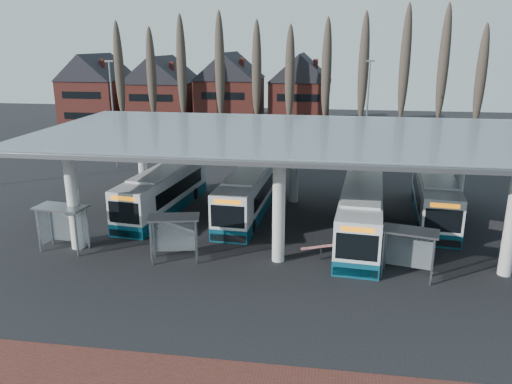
# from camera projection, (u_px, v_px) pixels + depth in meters

# --- Properties ---
(ground) EXTENTS (140.00, 140.00, 0.00)m
(ground) POSITION_uv_depth(u_px,v_px,m) (273.00, 280.00, 25.68)
(ground) COLOR black
(ground) RESTS_ON ground
(station_canopy) EXTENTS (32.00, 16.00, 6.34)m
(station_canopy) POSITION_uv_depth(u_px,v_px,m) (288.00, 142.00, 31.62)
(station_canopy) COLOR silver
(station_canopy) RESTS_ON ground
(poplar_row) EXTENTS (45.10, 1.10, 14.50)m
(poplar_row) POSITION_uv_depth(u_px,v_px,m) (309.00, 71.00, 54.41)
(poplar_row) COLOR #473D33
(poplar_row) RESTS_ON ground
(townhouse_row) EXTENTS (36.80, 10.30, 12.25)m
(townhouse_row) POSITION_uv_depth(u_px,v_px,m) (196.00, 87.00, 67.89)
(townhouse_row) COLOR maroon
(townhouse_row) RESTS_ON ground
(lamp_post_a) EXTENTS (0.80, 0.16, 10.17)m
(lamp_post_a) POSITION_uv_depth(u_px,v_px,m) (113.00, 113.00, 47.55)
(lamp_post_a) COLOR slate
(lamp_post_a) RESTS_ON ground
(lamp_post_b) EXTENTS (0.80, 0.16, 10.17)m
(lamp_post_b) POSITION_uv_depth(u_px,v_px,m) (367.00, 112.00, 47.91)
(lamp_post_b) COLOR slate
(lamp_post_b) RESTS_ON ground
(bus_0) EXTENTS (3.63, 11.29, 3.08)m
(bus_0) POSITION_uv_depth(u_px,v_px,m) (163.00, 192.00, 35.91)
(bus_0) COLOR silver
(bus_0) RESTS_ON ground
(bus_1) EXTENTS (3.00, 11.31, 3.11)m
(bus_1) POSITION_uv_depth(u_px,v_px,m) (248.00, 194.00, 35.29)
(bus_1) COLOR silver
(bus_1) RESTS_ON ground
(bus_2) EXTENTS (3.43, 11.62, 3.18)m
(bus_2) POSITION_uv_depth(u_px,v_px,m) (361.00, 215.00, 30.81)
(bus_2) COLOR silver
(bus_2) RESTS_ON ground
(bus_3) EXTENTS (3.45, 11.35, 3.11)m
(bus_3) POSITION_uv_depth(u_px,v_px,m) (434.00, 197.00, 34.56)
(bus_3) COLOR silver
(bus_3) RESTS_ON ground
(shelter_0) EXTENTS (3.06, 1.78, 2.71)m
(shelter_0) POSITION_uv_depth(u_px,v_px,m) (64.00, 218.00, 29.01)
(shelter_0) COLOR gray
(shelter_0) RESTS_ON ground
(shelter_1) EXTENTS (3.04, 1.97, 2.60)m
(shelter_1) POSITION_uv_depth(u_px,v_px,m) (174.00, 228.00, 27.65)
(shelter_1) COLOR gray
(shelter_1) RESTS_ON ground
(shelter_2) EXTENTS (3.05, 2.00, 2.61)m
(shelter_2) POSITION_uv_depth(u_px,v_px,m) (409.00, 242.00, 25.64)
(shelter_2) COLOR gray
(shelter_2) RESTS_ON ground
(info_sign_0) EXTENTS (1.88, 0.76, 2.91)m
(info_sign_0) POSITION_uv_depth(u_px,v_px,m) (509.00, 231.00, 25.62)
(info_sign_0) COLOR black
(info_sign_0) RESTS_ON ground
(barrier) EXTENTS (2.15, 1.11, 1.16)m
(barrier) POSITION_uv_depth(u_px,v_px,m) (321.00, 247.00, 27.51)
(barrier) COLOR black
(barrier) RESTS_ON ground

